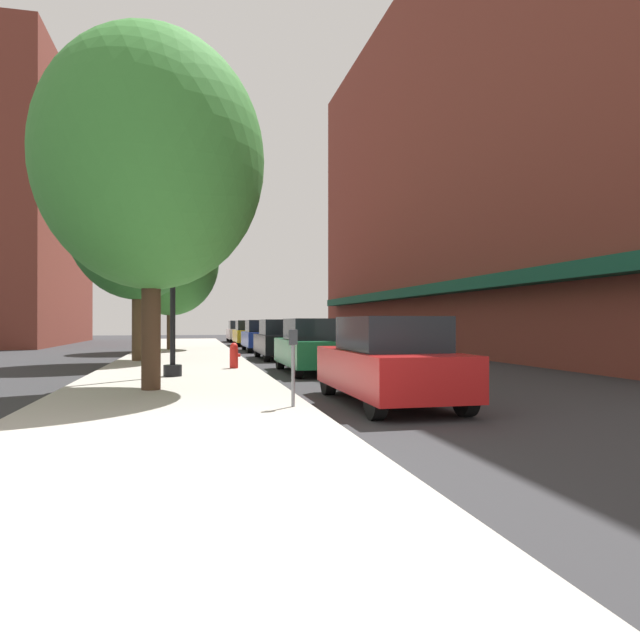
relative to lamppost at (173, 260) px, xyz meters
The scene contains 16 objects.
ground_plane 10.13m from the lamppost, 64.59° to the left, with size 90.00×90.00×0.00m, color #2D2D30.
sidewalk_slab 10.18m from the lamppost, 89.26° to the left, with size 4.80×50.00×0.12m, color #A8A399.
building_right_brick 20.96m from the lamppost, 40.00° to the left, with size 6.80×40.00×20.61m.
building_far_background 30.39m from the lamppost, 111.47° to the left, with size 6.80×18.00×18.84m.
lamppost is the anchor object (origin of this frame).
fire_hydrant 3.94m from the lamppost, 52.10° to the left, with size 0.33×0.26×0.79m.
parking_meter_near 6.78m from the lamppost, 70.11° to the right, with size 0.14×0.09×1.31m.
tree_near 15.29m from the lamppost, 92.20° to the left, with size 5.00×5.00×7.53m.
tree_mid 7.02m from the lamppost, 102.73° to the left, with size 5.07×5.07×8.10m.
tree_far 3.48m from the lamppost, 96.79° to the right, with size 4.80×4.80×7.64m.
car_red 7.17m from the lamppost, 52.39° to the right, with size 1.80×4.30×1.66m.
car_green 4.98m from the lamppost, 19.21° to the left, with size 1.80×4.30×1.66m.
car_black 9.37m from the lamppost, 62.91° to the left, with size 1.80×4.30×1.66m.
car_blue 15.46m from the lamppost, 74.33° to the left, with size 1.80×4.30×1.66m.
car_yellow 22.27m from the lamppost, 79.26° to the left, with size 1.80×4.30×1.66m.
car_white 29.39m from the lamppost, 81.91° to the left, with size 1.80×4.30×1.66m.
Camera 1 is at (0.37, -6.22, 1.56)m, focal length 31.91 mm.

